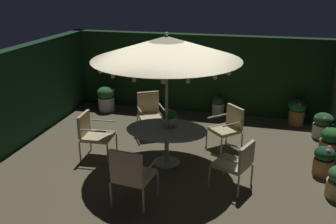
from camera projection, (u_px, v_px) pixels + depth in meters
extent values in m
cube|color=brown|center=(168.00, 166.00, 7.46)|extent=(7.49, 7.30, 0.02)
cube|color=#183717|center=(199.00, 73.00, 10.27)|extent=(7.49, 0.30, 2.16)
cube|color=#17371F|center=(7.00, 102.00, 7.91)|extent=(0.30, 7.30, 2.16)
cylinder|color=#B4AEAB|center=(167.00, 162.00, 7.57)|extent=(0.55, 0.55, 0.03)
cylinder|color=#B4AEAB|center=(167.00, 147.00, 7.45)|extent=(0.09, 0.09, 0.73)
ellipsoid|color=#99ACB0|center=(167.00, 130.00, 7.32)|extent=(1.64, 1.25, 0.03)
cylinder|color=#B3B3A5|center=(167.00, 110.00, 7.18)|extent=(0.06, 0.06, 2.32)
cone|color=beige|center=(167.00, 48.00, 6.76)|extent=(2.82, 2.82, 0.43)
sphere|color=#B3B3A5|center=(166.00, 34.00, 6.67)|extent=(0.07, 0.07, 0.07)
sphere|color=#F9DB8C|center=(236.00, 68.00, 6.56)|extent=(0.07, 0.07, 0.07)
sphere|color=#F9DB8C|center=(234.00, 63.00, 6.94)|extent=(0.07, 0.07, 0.07)
sphere|color=#F9DB8C|center=(223.00, 57.00, 7.42)|extent=(0.07, 0.07, 0.07)
sphere|color=#F9DB8C|center=(210.00, 54.00, 7.72)|extent=(0.07, 0.07, 0.07)
sphere|color=#F9DB8C|center=(191.00, 52.00, 7.97)|extent=(0.07, 0.07, 0.07)
sphere|color=#F9DB8C|center=(173.00, 51.00, 8.06)|extent=(0.07, 0.07, 0.07)
sphere|color=#F9DB8C|center=(149.00, 51.00, 8.01)|extent=(0.07, 0.07, 0.07)
sphere|color=#F9DB8C|center=(131.00, 53.00, 7.83)|extent=(0.07, 0.07, 0.07)
sphere|color=#F9DB8C|center=(114.00, 56.00, 7.53)|extent=(0.07, 0.07, 0.07)
sphere|color=#F9DB8C|center=(102.00, 61.00, 7.11)|extent=(0.07, 0.07, 0.07)
sphere|color=#F9DB8C|center=(97.00, 66.00, 6.68)|extent=(0.07, 0.07, 0.07)
sphere|color=#F9DB8C|center=(100.00, 71.00, 6.28)|extent=(0.07, 0.07, 0.07)
sphere|color=#F9DB8C|center=(113.00, 76.00, 5.97)|extent=(0.07, 0.07, 0.07)
sphere|color=#F9DB8C|center=(134.00, 80.00, 5.75)|extent=(0.07, 0.07, 0.07)
sphere|color=#F9DB8C|center=(163.00, 82.00, 5.65)|extent=(0.07, 0.07, 0.07)
sphere|color=#F9DB8C|center=(188.00, 81.00, 5.69)|extent=(0.07, 0.07, 0.07)
sphere|color=#F9DB8C|center=(215.00, 77.00, 5.90)|extent=(0.07, 0.07, 0.07)
sphere|color=#F9DB8C|center=(229.00, 73.00, 6.16)|extent=(0.07, 0.07, 0.07)
cylinder|color=silver|center=(169.00, 125.00, 7.40)|extent=(0.14, 0.14, 0.09)
cylinder|color=beige|center=(169.00, 120.00, 7.37)|extent=(0.31, 0.31, 0.12)
ellipsoid|color=#27572B|center=(169.00, 114.00, 7.32)|extent=(0.29, 0.29, 0.17)
sphere|color=#A83781|center=(169.00, 111.00, 7.30)|extent=(0.10, 0.10, 0.10)
cylinder|color=#B9B0AA|center=(117.00, 143.00, 7.96)|extent=(0.04, 0.04, 0.44)
cylinder|color=#B9B0AA|center=(108.00, 155.00, 7.44)|extent=(0.04, 0.04, 0.44)
cylinder|color=#B9B0AA|center=(90.00, 141.00, 8.07)|extent=(0.04, 0.04, 0.44)
cylinder|color=#B9B0AA|center=(80.00, 152.00, 7.55)|extent=(0.04, 0.04, 0.44)
cube|color=#CFBA8B|center=(98.00, 137.00, 7.67)|extent=(0.62, 0.59, 0.07)
cube|color=#CFBA8B|center=(84.00, 124.00, 7.63)|extent=(0.09, 0.54, 0.46)
cylinder|color=#B9B0AA|center=(102.00, 121.00, 7.84)|extent=(0.57, 0.07, 0.04)
cylinder|color=#B9B0AA|center=(92.00, 131.00, 7.32)|extent=(0.57, 0.07, 0.04)
cylinder|color=#B2B2A8|center=(127.00, 178.00, 6.58)|extent=(0.04, 0.04, 0.45)
cylinder|color=#B2B2A8|center=(158.00, 184.00, 6.37)|extent=(0.04, 0.04, 0.45)
cylinder|color=#B2B2A8|center=(111.00, 195.00, 6.06)|extent=(0.04, 0.04, 0.45)
cylinder|color=#B2B2A8|center=(143.00, 202.00, 5.86)|extent=(0.04, 0.04, 0.45)
cube|color=beige|center=(134.00, 176.00, 6.13)|extent=(0.64, 0.65, 0.07)
cube|color=beige|center=(126.00, 167.00, 5.77)|extent=(0.57, 0.13, 0.53)
cylinder|color=#B2B2A8|center=(118.00, 160.00, 6.15)|extent=(0.11, 0.57, 0.04)
cylinder|color=#B2B2A8|center=(150.00, 166.00, 5.94)|extent=(0.11, 0.57, 0.04)
cylinder|color=#B4AFA7|center=(209.00, 177.00, 6.64)|extent=(0.04, 0.04, 0.41)
cylinder|color=#B4AFA7|center=(224.00, 165.00, 7.05)|extent=(0.04, 0.04, 0.41)
cylinder|color=#B4AFA7|center=(238.00, 187.00, 6.31)|extent=(0.04, 0.04, 0.41)
cylinder|color=#B4AFA7|center=(252.00, 174.00, 6.72)|extent=(0.04, 0.04, 0.41)
cube|color=beige|center=(232.00, 164.00, 6.60)|extent=(0.73, 0.72, 0.07)
cube|color=beige|center=(247.00, 156.00, 6.36)|extent=(0.26, 0.51, 0.42)
cylinder|color=#B4AFA7|center=(225.00, 159.00, 6.31)|extent=(0.52, 0.25, 0.04)
cylinder|color=#B4AFA7|center=(239.00, 148.00, 6.73)|extent=(0.52, 0.25, 0.04)
cylinder|color=#B2ADAB|center=(221.00, 147.00, 7.82)|extent=(0.04, 0.04, 0.40)
cylinder|color=#B2ADAB|center=(207.00, 138.00, 8.27)|extent=(0.04, 0.04, 0.40)
cylinder|color=#B2ADAB|center=(242.00, 142.00, 8.08)|extent=(0.04, 0.04, 0.40)
cylinder|color=#B2ADAB|center=(226.00, 133.00, 8.53)|extent=(0.04, 0.04, 0.40)
cube|color=#D2C28A|center=(225.00, 130.00, 8.10)|extent=(0.77, 0.77, 0.07)
cube|color=#D2C28A|center=(235.00, 116.00, 8.13)|extent=(0.41, 0.43, 0.47)
cylinder|color=#B2ADAB|center=(233.00, 124.00, 7.79)|extent=(0.42, 0.40, 0.04)
cylinder|color=#B2ADAB|center=(218.00, 116.00, 8.24)|extent=(0.42, 0.40, 0.04)
cylinder|color=#B9B1A7|center=(165.00, 130.00, 8.64)|extent=(0.04, 0.04, 0.44)
cylinder|color=#B9B1A7|center=(142.00, 133.00, 8.50)|extent=(0.04, 0.04, 0.44)
cylinder|color=#B9B1A7|center=(159.00, 122.00, 9.15)|extent=(0.04, 0.04, 0.44)
cylinder|color=#B9B1A7|center=(138.00, 124.00, 9.02)|extent=(0.04, 0.04, 0.44)
cube|color=beige|center=(151.00, 117.00, 8.74)|extent=(0.74, 0.75, 0.07)
cube|color=beige|center=(148.00, 102.00, 8.88)|extent=(0.49, 0.31, 0.51)
cylinder|color=#B9B1A7|center=(162.00, 107.00, 8.73)|extent=(0.30, 0.49, 0.04)
cylinder|color=#B9B1A7|center=(139.00, 109.00, 8.59)|extent=(0.30, 0.49, 0.04)
cylinder|color=#A76A3E|center=(296.00, 117.00, 9.53)|extent=(0.40, 0.40, 0.39)
ellipsoid|color=#196436|center=(298.00, 106.00, 9.42)|extent=(0.46, 0.46, 0.32)
sphere|color=#B4358D|center=(306.00, 106.00, 9.35)|extent=(0.07, 0.07, 0.07)
sphere|color=#B63C77|center=(299.00, 101.00, 9.55)|extent=(0.07, 0.07, 0.07)
sphere|color=#B6468D|center=(293.00, 103.00, 9.43)|extent=(0.07, 0.07, 0.07)
sphere|color=#BF3889|center=(300.00, 105.00, 9.22)|extent=(0.08, 0.08, 0.08)
cylinder|color=beige|center=(107.00, 104.00, 10.53)|extent=(0.46, 0.46, 0.39)
ellipsoid|color=#276634|center=(106.00, 93.00, 10.41)|extent=(0.50, 0.50, 0.35)
sphere|color=orange|center=(113.00, 90.00, 10.37)|extent=(0.08, 0.08, 0.08)
sphere|color=orange|center=(111.00, 89.00, 10.55)|extent=(0.09, 0.09, 0.09)
sphere|color=orange|center=(106.00, 90.00, 10.57)|extent=(0.08, 0.08, 0.08)
sphere|color=orange|center=(101.00, 92.00, 10.46)|extent=(0.07, 0.07, 0.07)
sphere|color=orange|center=(101.00, 92.00, 10.33)|extent=(0.09, 0.09, 0.09)
sphere|color=#F18342|center=(107.00, 92.00, 10.29)|extent=(0.10, 0.10, 0.10)
cylinder|color=beige|center=(218.00, 109.00, 10.13)|extent=(0.34, 0.34, 0.36)
ellipsoid|color=#2C562C|center=(219.00, 100.00, 10.04)|extent=(0.33, 0.33, 0.23)
sphere|color=#C83443|center=(222.00, 98.00, 10.00)|extent=(0.07, 0.07, 0.07)
sphere|color=#DA3446|center=(220.00, 98.00, 10.11)|extent=(0.06, 0.06, 0.06)
sphere|color=red|center=(216.00, 97.00, 10.06)|extent=(0.09, 0.09, 0.09)
sphere|color=red|center=(215.00, 99.00, 10.00)|extent=(0.10, 0.10, 0.10)
sphere|color=#DA2941|center=(219.00, 100.00, 9.96)|extent=(0.06, 0.06, 0.06)
cylinder|color=beige|center=(322.00, 131.00, 8.75)|extent=(0.45, 0.45, 0.33)
ellipsoid|color=#215529|center=(324.00, 120.00, 8.66)|extent=(0.46, 0.46, 0.32)
sphere|color=#D24D76|center=(330.00, 119.00, 8.62)|extent=(0.11, 0.11, 0.11)
sphere|color=#D74E64|center=(324.00, 117.00, 8.75)|extent=(0.10, 0.10, 0.10)
sphere|color=#D94D70|center=(316.00, 117.00, 8.66)|extent=(0.10, 0.10, 0.10)
sphere|color=#E34F61|center=(325.00, 119.00, 8.48)|extent=(0.10, 0.10, 0.10)
cylinder|color=#A36E42|center=(323.00, 166.00, 7.08)|extent=(0.38, 0.38, 0.34)
ellipsoid|color=#174428|center=(325.00, 154.00, 6.99)|extent=(0.39, 0.39, 0.27)
sphere|color=#DD5F77|center=(332.00, 151.00, 6.95)|extent=(0.09, 0.09, 0.09)
sphere|color=#D25565|center=(329.00, 148.00, 7.07)|extent=(0.09, 0.09, 0.09)
sphere|color=#E25A64|center=(319.00, 151.00, 7.07)|extent=(0.09, 0.09, 0.09)
sphere|color=#D64D7B|center=(321.00, 154.00, 6.91)|extent=(0.09, 0.09, 0.09)
sphere|color=#DD567C|center=(328.00, 151.00, 6.86)|extent=(0.11, 0.11, 0.11)
cylinder|color=#9E6E3E|center=(330.00, 149.00, 7.73)|extent=(0.47, 0.47, 0.39)
ellipsoid|color=#216125|center=(333.00, 135.00, 7.63)|extent=(0.45, 0.45, 0.32)
sphere|color=red|center=(334.00, 130.00, 7.70)|extent=(0.09, 0.09, 0.09)
sphere|color=#CB3744|center=(327.00, 129.00, 7.68)|extent=(0.09, 0.09, 0.09)
sphere|color=red|center=(327.00, 135.00, 7.53)|extent=(0.08, 0.08, 0.08)
sphere|color=red|center=(334.00, 139.00, 7.46)|extent=(0.08, 0.08, 0.08)
cylinder|color=tan|center=(147.00, 108.00, 10.33)|extent=(0.41, 0.41, 0.29)
ellipsoid|color=#255A30|center=(147.00, 99.00, 10.23)|extent=(0.46, 0.46, 0.32)
sphere|color=red|center=(150.00, 96.00, 10.15)|extent=(0.09, 0.09, 0.09)
sphere|color=red|center=(146.00, 98.00, 10.32)|extent=(0.10, 0.10, 0.10)
sphere|color=red|center=(143.00, 99.00, 10.12)|extent=(0.08, 0.08, 0.08)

